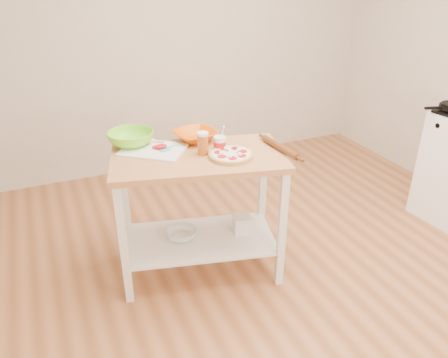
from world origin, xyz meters
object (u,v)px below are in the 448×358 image
at_px(pizza, 231,155).
at_px(shelf_bin, 242,224).
at_px(knife, 138,143).
at_px(cutting_board, 153,149).
at_px(spatula, 169,148).
at_px(green_bowl, 131,138).
at_px(rolling_pin, 280,148).
at_px(orange_bowl, 195,136).
at_px(beer_pint, 203,143).
at_px(prep_island, 199,190).
at_px(yogurt_tub, 220,144).
at_px(shelf_glass_bowl, 181,234).

xyz_separation_m(pizza, shelf_bin, (0.13, 0.08, -0.59)).
xyz_separation_m(pizza, knife, (-0.49, 0.43, 0.00)).
height_order(cutting_board, spatula, cutting_board).
distance_m(green_bowl, rolling_pin, 1.00).
height_order(knife, orange_bowl, orange_bowl).
relative_size(beer_pint, rolling_pin, 0.39).
height_order(knife, shelf_bin, knife).
relative_size(prep_island, shelf_bin, 9.78).
xyz_separation_m(orange_bowl, green_bowl, (-0.42, 0.09, 0.01)).
height_order(spatula, rolling_pin, rolling_pin).
bearing_deg(prep_island, spatula, 135.38).
distance_m(orange_bowl, beer_pint, 0.25).
distance_m(beer_pint, shelf_bin, 0.71).
distance_m(pizza, cutting_board, 0.52).
xyz_separation_m(prep_island, yogurt_tub, (0.15, 0.01, 0.30)).
xyz_separation_m(spatula, shelf_glass_bowl, (0.02, -0.10, -0.62)).
bearing_deg(rolling_pin, yogurt_tub, 156.05).
distance_m(prep_island, orange_bowl, 0.38).
height_order(prep_island, pizza, pizza).
height_order(prep_island, cutting_board, cutting_board).
relative_size(spatula, green_bowl, 0.47).
bearing_deg(orange_bowl, pizza, -73.11).
distance_m(pizza, shelf_glass_bowl, 0.71).
bearing_deg(orange_bowl, yogurt_tub, -70.07).
distance_m(cutting_board, knife, 0.14).
relative_size(prep_island, cutting_board, 2.44).
relative_size(cutting_board, knife, 1.89).
bearing_deg(green_bowl, knife, -25.44).
relative_size(cutting_board, green_bowl, 1.64).
bearing_deg(shelf_bin, prep_island, 172.86).
xyz_separation_m(spatula, shelf_bin, (0.46, -0.19, -0.59)).
bearing_deg(spatula, knife, 118.54).
distance_m(pizza, spatula, 0.42).
height_order(prep_island, shelf_bin, prep_island).
bearing_deg(prep_island, green_bowl, 136.44).
height_order(spatula, shelf_bin, spatula).
height_order(cutting_board, shelf_bin, cutting_board).
bearing_deg(knife, cutting_board, -39.24).
bearing_deg(prep_island, cutting_board, 141.54).
distance_m(prep_island, beer_pint, 0.33).
distance_m(orange_bowl, yogurt_tub, 0.25).
height_order(cutting_board, yogurt_tub, yogurt_tub).
xyz_separation_m(green_bowl, beer_pint, (0.39, -0.34, 0.03)).
bearing_deg(shelf_glass_bowl, prep_island, -22.11).
xyz_separation_m(prep_island, spatula, (-0.15, 0.15, 0.27)).
height_order(orange_bowl, shelf_glass_bowl, orange_bowl).
bearing_deg(green_bowl, yogurt_tub, -32.67).
relative_size(pizza, rolling_pin, 0.76).
height_order(pizza, cutting_board, pizza).
bearing_deg(yogurt_tub, prep_island, -176.19).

